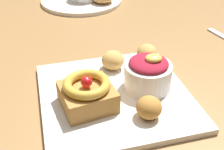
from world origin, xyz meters
TOP-DOWN VIEW (x-y plane):
  - dining_table at (0.00, 0.00)m, footprint 1.42×1.13m
  - front_plate at (-0.04, -0.25)m, footprint 0.27×0.27m
  - cake_slice at (-0.09, -0.27)m, footprint 0.10×0.10m
  - berry_ramekin at (0.03, -0.25)m, footprint 0.09×0.09m
  - fritter_front at (0.06, -0.16)m, footprint 0.04×0.05m
  - fritter_middle at (-0.00, -0.33)m, footprint 0.04×0.04m
  - fritter_back at (-0.02, -0.17)m, footprint 0.05×0.05m
  - back_plate at (-0.01, 0.29)m, footprint 0.27×0.27m

SIDE VIEW (x-z plane):
  - dining_table at x=0.00m, z-range 0.28..1.01m
  - front_plate at x=-0.04m, z-range 0.73..0.74m
  - back_plate at x=-0.01m, z-range 0.73..0.74m
  - fritter_middle at x=0.00m, z-range 0.74..0.78m
  - fritter_back at x=-0.02m, z-range 0.74..0.78m
  - fritter_front at x=0.06m, z-range 0.74..0.78m
  - cake_slice at x=-0.09m, z-range 0.74..0.80m
  - berry_ramekin at x=0.03m, z-range 0.74..0.81m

